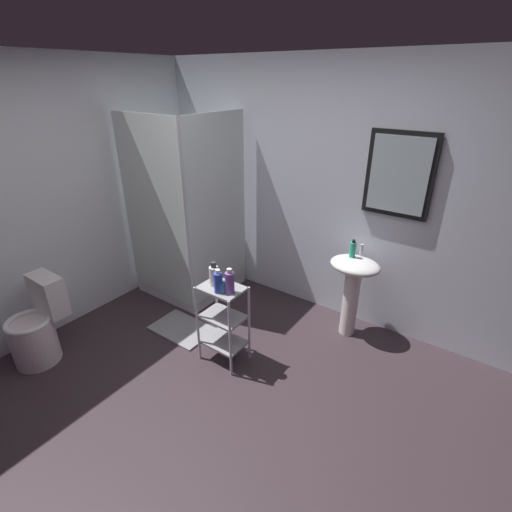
% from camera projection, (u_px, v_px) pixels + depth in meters
% --- Properties ---
extents(ground_plane, '(4.20, 4.20, 0.02)m').
position_uv_depth(ground_plane, '(196.00, 403.00, 2.92)').
color(ground_plane, '#36292F').
extents(wall_back, '(4.20, 0.14, 2.50)m').
position_uv_depth(wall_back, '(317.00, 192.00, 3.71)').
color(wall_back, silver).
rests_on(wall_back, ground_plane).
extents(wall_left, '(0.10, 4.20, 2.50)m').
position_uv_depth(wall_left, '(35.00, 206.00, 3.33)').
color(wall_left, silver).
rests_on(wall_left, ground_plane).
extents(shower_stall, '(0.92, 0.92, 2.00)m').
position_uv_depth(shower_stall, '(191.00, 256.00, 4.22)').
color(shower_stall, white).
rests_on(shower_stall, ground_plane).
extents(pedestal_sink, '(0.46, 0.37, 0.81)m').
position_uv_depth(pedestal_sink, '(353.00, 281.00, 3.46)').
color(pedestal_sink, white).
rests_on(pedestal_sink, ground_plane).
extents(sink_faucet, '(0.03, 0.03, 0.10)m').
position_uv_depth(sink_faucet, '(361.00, 249.00, 3.42)').
color(sink_faucet, silver).
rests_on(sink_faucet, pedestal_sink).
extents(toilet, '(0.37, 0.49, 0.76)m').
position_uv_depth(toilet, '(37.00, 328.00, 3.25)').
color(toilet, white).
rests_on(toilet, ground_plane).
extents(storage_cart, '(0.38, 0.28, 0.74)m').
position_uv_depth(storage_cart, '(223.00, 318.00, 3.18)').
color(storage_cart, silver).
rests_on(storage_cart, ground_plane).
extents(hand_soap_bottle, '(0.05, 0.05, 0.17)m').
position_uv_depth(hand_soap_bottle, '(353.00, 249.00, 3.36)').
color(hand_soap_bottle, '#2DBC99').
rests_on(hand_soap_bottle, pedestal_sink).
extents(shampoo_bottle_blue, '(0.07, 0.07, 0.20)m').
position_uv_depth(shampoo_bottle_blue, '(218.00, 282.00, 2.94)').
color(shampoo_bottle_blue, blue).
rests_on(shampoo_bottle_blue, storage_cart).
extents(lotion_bottle_white, '(0.08, 0.08, 0.21)m').
position_uv_depth(lotion_bottle_white, '(214.00, 275.00, 3.04)').
color(lotion_bottle_white, white).
rests_on(lotion_bottle_white, storage_cart).
extents(conditioner_bottle_purple, '(0.08, 0.08, 0.22)m').
position_uv_depth(conditioner_bottle_purple, '(230.00, 282.00, 2.93)').
color(conditioner_bottle_purple, '#7B4DA7').
rests_on(conditioner_bottle_purple, storage_cart).
extents(rinse_cup, '(0.07, 0.07, 0.09)m').
position_uv_depth(rinse_cup, '(222.00, 287.00, 2.96)').
color(rinse_cup, '#3870B2').
rests_on(rinse_cup, storage_cart).
extents(bath_mat, '(0.60, 0.40, 0.02)m').
position_uv_depth(bath_mat, '(182.00, 329.00, 3.74)').
color(bath_mat, gray).
rests_on(bath_mat, ground_plane).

